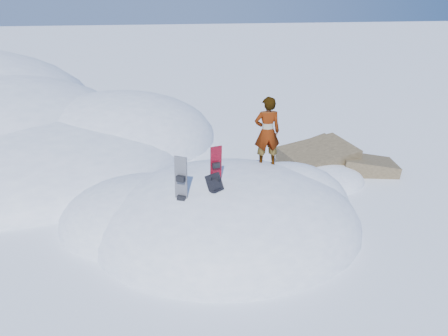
{
  "coord_description": "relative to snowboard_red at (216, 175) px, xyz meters",
  "views": [
    {
      "loc": [
        -1.44,
        -9.83,
        5.9
      ],
      "look_at": [
        -0.05,
        0.3,
        1.53
      ],
      "focal_mm": 35.0,
      "sensor_mm": 36.0,
      "label": 1
    }
  ],
  "objects": [
    {
      "name": "snow_mound",
      "position": [
        0.17,
        0.63,
        -1.65
      ],
      "size": [
        8.0,
        6.0,
        3.0
      ],
      "color": "white",
      "rests_on": "ground"
    },
    {
      "name": "gear_pile",
      "position": [
        -1.94,
        -0.85,
        -1.53
      ],
      "size": [
        0.93,
        0.75,
        0.24
      ],
      "rotation": [
        0.0,
        0.0,
        0.51
      ],
      "color": "black",
      "rests_on": "ground"
    },
    {
      "name": "rock_outcrop",
      "position": [
        4.06,
        3.4,
        -1.64
      ],
      "size": [
        4.68,
        4.41,
        1.68
      ],
      "color": "brown",
      "rests_on": "ground"
    },
    {
      "name": "snowboard_red",
      "position": [
        0.0,
        0.0,
        0.0
      ],
      "size": [
        0.3,
        0.23,
        1.52
      ],
      "rotation": [
        0.0,
        0.0,
        0.3
      ],
      "color": "red",
      "rests_on": "snow_mound"
    },
    {
      "name": "person",
      "position": [
        1.56,
        1.43,
        0.55
      ],
      "size": [
        0.71,
        0.47,
        1.94
      ],
      "primitive_type": "imported",
      "rotation": [
        0.0,
        0.0,
        3.14
      ],
      "color": "slate",
      "rests_on": "snow_mound"
    },
    {
      "name": "snowboard_dark",
      "position": [
        -0.85,
        -0.46,
        -0.12
      ],
      "size": [
        0.32,
        0.29,
        1.65
      ],
      "rotation": [
        0.0,
        0.0,
        -0.53
      ],
      "color": "black",
      "rests_on": "snow_mound"
    },
    {
      "name": "backpack",
      "position": [
        -0.07,
        -0.34,
        -0.04
      ],
      "size": [
        0.45,
        0.49,
        0.49
      ],
      "rotation": [
        0.0,
        0.0,
        0.61
      ],
      "color": "black",
      "rests_on": "snow_mound"
    },
    {
      "name": "ground",
      "position": [
        0.35,
        0.39,
        -1.65
      ],
      "size": [
        120.0,
        120.0,
        0.0
      ],
      "primitive_type": "plane",
      "color": "white",
      "rests_on": "ground"
    }
  ]
}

